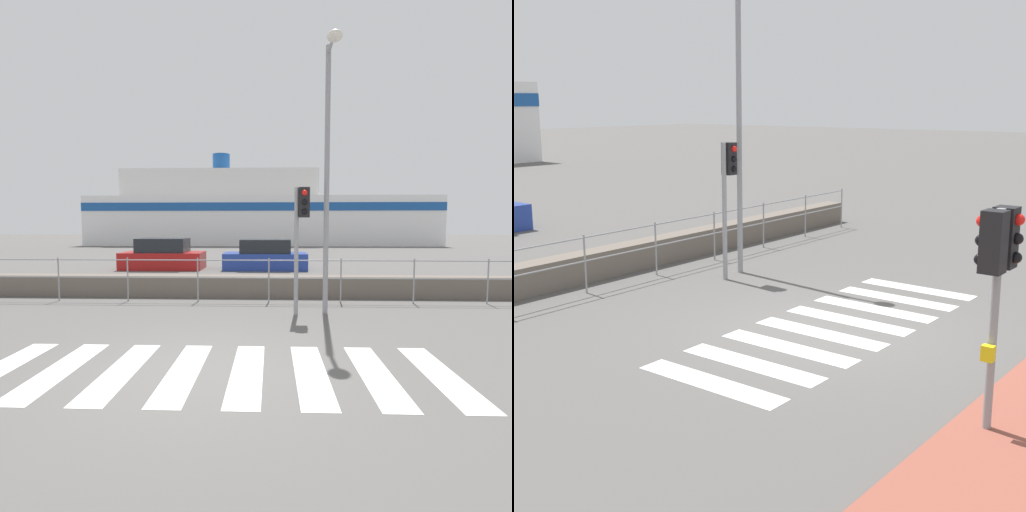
% 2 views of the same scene
% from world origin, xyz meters
% --- Properties ---
extents(ground_plane, '(160.00, 160.00, 0.00)m').
position_xyz_m(ground_plane, '(0.00, 0.00, 0.00)').
color(ground_plane, '#565451').
extents(crosswalk, '(6.75, 2.40, 0.01)m').
position_xyz_m(crosswalk, '(0.24, 0.00, 0.00)').
color(crosswalk, silver).
rests_on(crosswalk, ground_plane).
extents(seawall, '(19.25, 0.55, 0.61)m').
position_xyz_m(seawall, '(0.00, 6.02, 0.30)').
color(seawall, '#6B6056').
rests_on(seawall, ground_plane).
extents(harbor_fence, '(17.36, 0.04, 1.20)m').
position_xyz_m(harbor_fence, '(0.00, 5.15, 0.79)').
color(harbor_fence, gray).
rests_on(harbor_fence, ground_plane).
extents(traffic_light_far, '(0.34, 0.32, 2.94)m').
position_xyz_m(traffic_light_far, '(1.70, 3.67, 2.16)').
color(traffic_light_far, gray).
rests_on(traffic_light_far, ground_plane).
extents(streetlamp, '(0.32, 1.16, 6.10)m').
position_xyz_m(streetlamp, '(2.30, 3.63, 3.78)').
color(streetlamp, gray).
rests_on(streetlamp, ground_plane).
extents(ferry_boat, '(35.45, 7.02, 9.48)m').
position_xyz_m(ferry_boat, '(-0.85, 36.81, 3.26)').
color(ferry_boat, white).
rests_on(ferry_boat, ground_plane).
extents(parked_car_red, '(3.80, 1.89, 1.45)m').
position_xyz_m(parked_car_red, '(-4.10, 13.19, 0.62)').
color(parked_car_red, '#B21919').
rests_on(parked_car_red, ground_plane).
extents(parked_car_blue, '(3.87, 1.79, 1.41)m').
position_xyz_m(parked_car_blue, '(0.74, 13.19, 0.60)').
color(parked_car_blue, '#233D9E').
rests_on(parked_car_blue, ground_plane).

